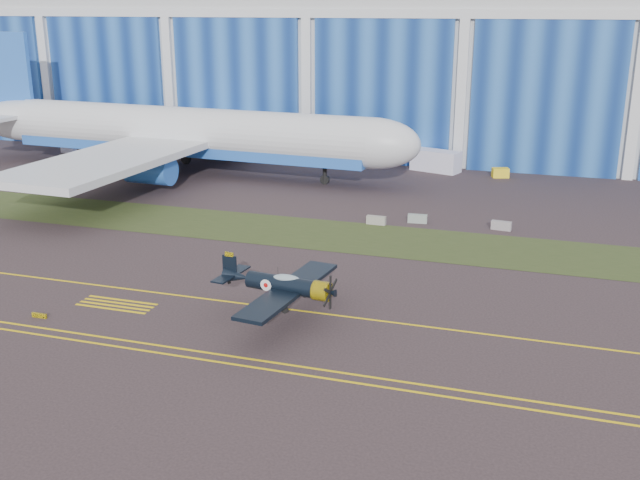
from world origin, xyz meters
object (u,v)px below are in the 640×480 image
(shipping_container, at_px, (436,161))
(tug, at_px, (500,173))
(jetliner, at_px, (184,79))
(warbird, at_px, (282,284))

(shipping_container, bearing_deg, tug, 9.78)
(jetliner, bearing_deg, tug, 16.48)
(warbird, xyz_separation_m, shipping_container, (2.28, 53.79, -1.36))
(jetliner, xyz_separation_m, shipping_container, (31.83, 10.93, -11.02))
(warbird, relative_size, jetliner, 0.18)
(tug, bearing_deg, warbird, -119.38)
(jetliner, relative_size, tug, 35.28)
(jetliner, relative_size, shipping_container, 11.31)
(shipping_container, height_order, tug, shipping_container)
(warbird, xyz_separation_m, jetliner, (-29.55, 42.86, 9.66))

